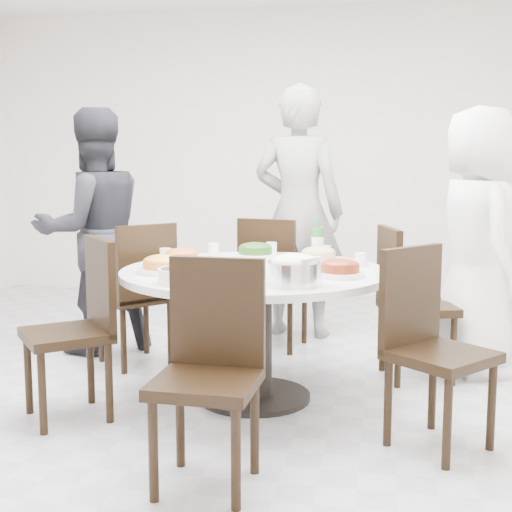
% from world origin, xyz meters
% --- Properties ---
extents(floor, '(6.00, 6.00, 0.01)m').
position_xyz_m(floor, '(0.00, 0.00, 0.00)').
color(floor, '#B9BABE').
rests_on(floor, ground).
extents(wall_back, '(6.00, 0.01, 2.80)m').
position_xyz_m(wall_back, '(0.00, 3.00, 1.40)').
color(wall_back, white).
rests_on(wall_back, ground).
extents(dining_table, '(1.50, 1.50, 0.75)m').
position_xyz_m(dining_table, '(0.21, -0.13, 0.38)').
color(dining_table, white).
rests_on(dining_table, floor).
extents(chair_ne, '(0.52, 0.52, 0.95)m').
position_xyz_m(chair_ne, '(1.14, 0.42, 0.47)').
color(chair_ne, black).
rests_on(chair_ne, floor).
extents(chair_n, '(0.49, 0.49, 0.95)m').
position_xyz_m(chair_n, '(0.16, 1.00, 0.47)').
color(chair_n, black).
rests_on(chair_n, floor).
extents(chair_nw, '(0.59, 0.59, 0.95)m').
position_xyz_m(chair_nw, '(-0.70, 0.43, 0.47)').
color(chair_nw, black).
rests_on(chair_nw, floor).
extents(chair_sw, '(0.59, 0.59, 0.95)m').
position_xyz_m(chair_sw, '(-0.71, -0.60, 0.47)').
color(chair_sw, black).
rests_on(chair_sw, floor).
extents(chair_s, '(0.44, 0.44, 0.95)m').
position_xyz_m(chair_s, '(0.21, -1.25, 0.47)').
color(chair_s, black).
rests_on(chair_s, floor).
extents(chair_se, '(0.59, 0.59, 0.95)m').
position_xyz_m(chair_se, '(1.20, -0.66, 0.47)').
color(chair_se, black).
rests_on(chair_se, floor).
extents(diner_right, '(0.73, 0.94, 1.69)m').
position_xyz_m(diner_right, '(1.50, 0.63, 0.84)').
color(diner_right, white).
rests_on(diner_right, floor).
extents(diner_middle, '(0.76, 0.55, 1.91)m').
position_xyz_m(diner_middle, '(0.28, 1.40, 0.96)').
color(diner_middle, black).
rests_on(diner_middle, floor).
extents(diner_left, '(1.05, 1.03, 1.71)m').
position_xyz_m(diner_left, '(-1.09, 0.69, 0.86)').
color(diner_left, black).
rests_on(diner_left, floor).
extents(dish_greens, '(0.27, 0.27, 0.07)m').
position_xyz_m(dish_greens, '(0.13, 0.33, 0.78)').
color(dish_greens, white).
rests_on(dish_greens, dining_table).
extents(dish_pale, '(0.26, 0.26, 0.07)m').
position_xyz_m(dish_pale, '(0.54, 0.20, 0.79)').
color(dish_pale, white).
rests_on(dish_pale, dining_table).
extents(dish_orange, '(0.25, 0.25, 0.07)m').
position_xyz_m(dish_orange, '(-0.25, -0.01, 0.78)').
color(dish_orange, white).
rests_on(dish_orange, dining_table).
extents(dish_redbrown, '(0.26, 0.26, 0.07)m').
position_xyz_m(dish_redbrown, '(0.70, -0.28, 0.78)').
color(dish_redbrown, white).
rests_on(dish_redbrown, dining_table).
extents(dish_tofu, '(0.29, 0.29, 0.08)m').
position_xyz_m(dish_tofu, '(-0.26, -0.32, 0.79)').
color(dish_tofu, white).
rests_on(dish_tofu, dining_table).
extents(rice_bowl, '(0.27, 0.27, 0.12)m').
position_xyz_m(rice_bowl, '(0.49, -0.57, 0.81)').
color(rice_bowl, silver).
rests_on(rice_bowl, dining_table).
extents(soup_bowl, '(0.24, 0.24, 0.07)m').
position_xyz_m(soup_bowl, '(-0.07, -0.62, 0.79)').
color(soup_bowl, white).
rests_on(soup_bowl, dining_table).
extents(beverage_bottle, '(0.07, 0.07, 0.25)m').
position_xyz_m(beverage_bottle, '(0.52, 0.36, 0.88)').
color(beverage_bottle, '#2C6F2F').
rests_on(beverage_bottle, dining_table).
extents(tea_cups, '(0.07, 0.07, 0.08)m').
position_xyz_m(tea_cups, '(0.24, 0.49, 0.79)').
color(tea_cups, white).
rests_on(tea_cups, dining_table).
extents(chopsticks, '(0.24, 0.04, 0.01)m').
position_xyz_m(chopsticks, '(0.24, 0.56, 0.76)').
color(chopsticks, tan).
rests_on(chopsticks, dining_table).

